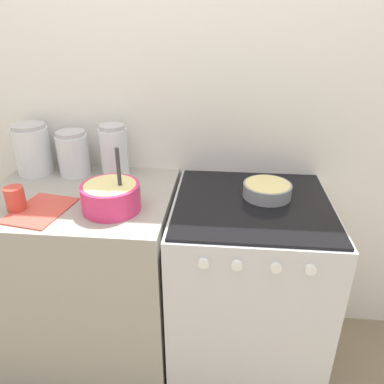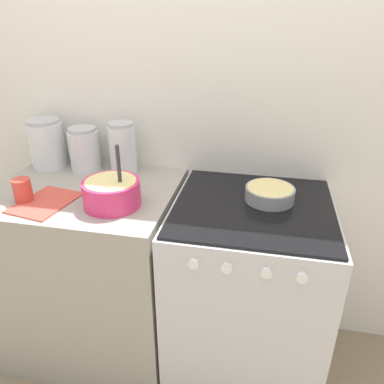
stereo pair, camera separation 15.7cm
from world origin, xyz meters
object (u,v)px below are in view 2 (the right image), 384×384
at_px(mixing_bowl, 112,191).
at_px(storage_jar_right, 123,152).
at_px(storage_jar_middle, 85,152).
at_px(tin_can, 23,190).
at_px(storage_jar_left, 47,147).
at_px(stove, 247,292).
at_px(baking_pan, 270,193).

xyz_separation_m(mixing_bowl, storage_jar_right, (-0.08, 0.35, 0.05)).
relative_size(storage_jar_middle, tin_can, 2.14).
height_order(storage_jar_left, storage_jar_middle, storage_jar_left).
distance_m(mixing_bowl, storage_jar_left, 0.60).
bearing_deg(stove, storage_jar_right, 161.03).
bearing_deg(storage_jar_middle, storage_jar_left, 180.00).
distance_m(stove, storage_jar_right, 0.91).
relative_size(storage_jar_left, tin_can, 2.43).
bearing_deg(storage_jar_middle, stove, -14.69).
height_order(storage_jar_left, tin_can, storage_jar_left).
xyz_separation_m(storage_jar_left, tin_can, (0.11, -0.39, -0.06)).
height_order(mixing_bowl, baking_pan, mixing_bowl).
bearing_deg(storage_jar_left, baking_pan, -8.41).
height_order(baking_pan, storage_jar_middle, storage_jar_middle).
xyz_separation_m(mixing_bowl, tin_can, (-0.39, -0.04, -0.01)).
bearing_deg(storage_jar_right, storage_jar_left, 180.00).
bearing_deg(baking_pan, storage_jar_middle, 169.77).
xyz_separation_m(baking_pan, storage_jar_middle, (-0.93, 0.17, 0.06)).
height_order(mixing_bowl, storage_jar_left, mixing_bowl).
distance_m(baking_pan, storage_jar_middle, 0.95).
bearing_deg(stove, storage_jar_left, 168.03).
bearing_deg(baking_pan, storage_jar_right, 166.95).
distance_m(stove, tin_can, 1.11).
bearing_deg(storage_jar_middle, storage_jar_right, -0.00).
relative_size(stove, storage_jar_right, 3.66).
bearing_deg(storage_jar_middle, baking_pan, -10.23).
relative_size(mixing_bowl, storage_jar_middle, 1.23).
xyz_separation_m(stove, mixing_bowl, (-0.58, -0.12, 0.53)).
height_order(stove, baking_pan, baking_pan).
relative_size(mixing_bowl, storage_jar_left, 1.08).
bearing_deg(storage_jar_left, storage_jar_middle, 0.00).
relative_size(stove, baking_pan, 4.44).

